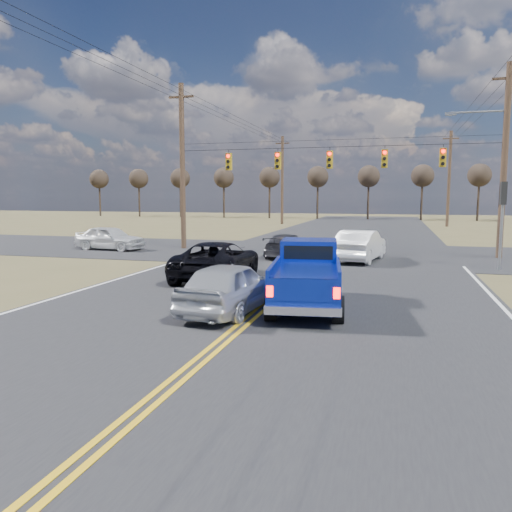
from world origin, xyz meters
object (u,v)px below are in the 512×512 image
(white_car_queue, at_px, (360,246))
(dgrey_car_queue, at_px, (287,246))
(black_suv, at_px, (217,260))
(pickup_truck, at_px, (307,276))
(silver_suv, at_px, (229,287))
(cross_car_west, at_px, (110,238))

(white_car_queue, height_order, dgrey_car_queue, white_car_queue)
(black_suv, distance_m, white_car_queue, 8.71)
(pickup_truck, relative_size, silver_suv, 1.23)
(black_suv, height_order, dgrey_car_queue, black_suv)
(dgrey_car_queue, relative_size, cross_car_west, 1.00)
(silver_suv, bearing_deg, black_suv, -61.58)
(black_suv, relative_size, white_car_queue, 1.13)
(white_car_queue, xyz_separation_m, dgrey_car_queue, (-3.92, 0.60, -0.16))
(black_suv, xyz_separation_m, white_car_queue, (5.08, 7.07, 0.04))
(cross_car_west, bearing_deg, pickup_truck, -124.46)
(pickup_truck, relative_size, white_car_queue, 1.11)
(silver_suv, xyz_separation_m, white_car_queue, (2.81, 12.31, 0.05))
(pickup_truck, height_order, white_car_queue, pickup_truck)
(black_suv, relative_size, cross_car_west, 1.25)
(pickup_truck, bearing_deg, silver_suv, -155.94)
(white_car_queue, height_order, cross_car_west, white_car_queue)
(pickup_truck, xyz_separation_m, black_suv, (-4.29, 4.00, -0.18))
(silver_suv, bearing_deg, cross_car_west, -42.84)
(black_suv, bearing_deg, dgrey_car_queue, -101.83)
(silver_suv, bearing_deg, white_car_queue, -97.88)
(cross_car_west, bearing_deg, white_car_queue, -88.16)
(black_suv, height_order, cross_car_west, black_suv)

